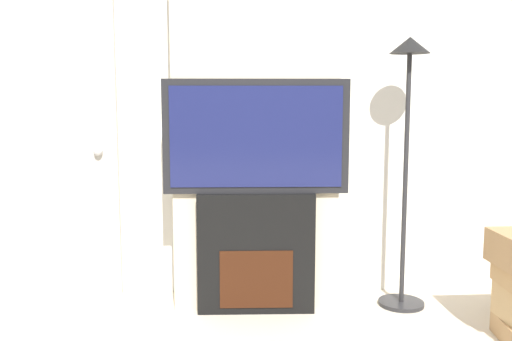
% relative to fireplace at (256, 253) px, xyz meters
% --- Properties ---
extents(wall_back, '(6.00, 0.06, 2.70)m').
position_rel_fireplace_xyz_m(wall_back, '(0.00, 0.39, 0.98)').
color(wall_back, silver).
rests_on(wall_back, ground_plane).
extents(chimney_breast, '(1.02, 0.36, 2.70)m').
position_rel_fireplace_xyz_m(chimney_breast, '(0.00, 0.18, 0.98)').
color(chimney_breast, beige).
rests_on(chimney_breast, ground_plane).
extents(fireplace, '(0.72, 0.15, 0.75)m').
position_rel_fireplace_xyz_m(fireplace, '(0.00, 0.00, 0.00)').
color(fireplace, black).
rests_on(fireplace, ground_plane).
extents(television, '(1.12, 0.07, 0.69)m').
position_rel_fireplace_xyz_m(television, '(0.00, -0.00, 0.72)').
color(television, black).
rests_on(television, fireplace).
extents(floor_lamp, '(0.29, 0.29, 1.69)m').
position_rel_fireplace_xyz_m(floor_lamp, '(0.94, 0.07, 0.79)').
color(floor_lamp, '#262628').
rests_on(floor_lamp, ground_plane).
extents(entry_door, '(0.81, 0.09, 2.04)m').
position_rel_fireplace_xyz_m(entry_door, '(-1.31, 0.34, 0.65)').
color(entry_door, '#BCB7AD').
rests_on(entry_door, ground_plane).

